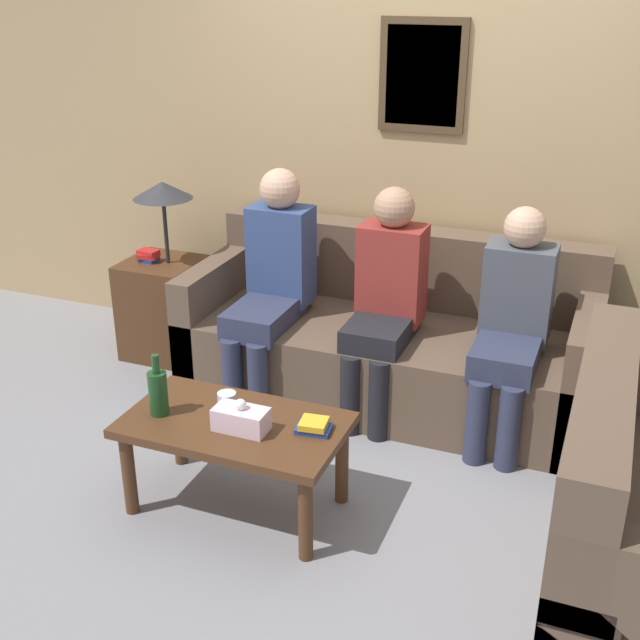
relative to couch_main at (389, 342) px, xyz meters
name	(u,v)px	position (x,y,z in m)	size (l,w,h in m)	color
ground_plane	(356,437)	(0.00, -0.54, -0.31)	(16.00, 16.00, 0.00)	gray
wall_back	(421,148)	(0.00, 0.48, 1.00)	(9.00, 0.08, 2.60)	tan
couch_main	(389,342)	(0.00, 0.00, 0.00)	(2.22, 0.92, 0.88)	brown
coffee_table	(235,435)	(-0.30, -1.29, 0.07)	(0.96, 0.54, 0.44)	#4C2D19
side_table_with_lamp	(164,297)	(-1.44, -0.03, 0.07)	(0.45, 0.44, 1.10)	#4C2D19
wine_bottle	(158,392)	(-0.64, -1.35, 0.24)	(0.08, 0.08, 0.28)	#19421E
drinking_glass	(227,402)	(-0.37, -1.22, 0.18)	(0.08, 0.08, 0.09)	silver
book_stack	(314,426)	(0.05, -1.24, 0.16)	(0.16, 0.12, 0.05)	navy
tissue_box	(241,419)	(-0.24, -1.34, 0.19)	(0.23, 0.12, 0.15)	silver
person_left	(272,277)	(-0.63, -0.19, 0.37)	(0.34, 0.66, 1.25)	#2D334C
person_middle	(385,296)	(0.03, -0.20, 0.36)	(0.34, 0.57, 1.22)	black
person_right	(512,319)	(0.69, -0.21, 0.33)	(0.34, 0.62, 1.18)	#2D334C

